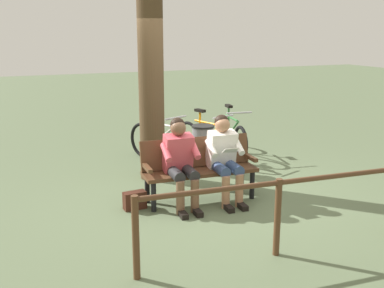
{
  "coord_description": "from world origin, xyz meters",
  "views": [
    {
      "loc": [
        2.72,
        5.63,
        2.33
      ],
      "look_at": [
        0.26,
        -0.21,
        0.75
      ],
      "focal_mm": 42.78,
      "sensor_mm": 36.0,
      "label": 1
    }
  ],
  "objects_px": {
    "person_companion": "(180,159)",
    "tree_trunk": "(151,71)",
    "handbag": "(135,200)",
    "bicycle_green": "(207,142)",
    "person_reading": "(224,154)",
    "litter_bin": "(203,149)",
    "bench": "(198,164)",
    "bicycle_silver": "(231,136)",
    "bicycle_orange": "(160,143)"
  },
  "relations": [
    {
      "from": "person_companion",
      "to": "tree_trunk",
      "type": "height_order",
      "value": "tree_trunk"
    },
    {
      "from": "handbag",
      "to": "bicycle_green",
      "type": "relative_size",
      "value": 0.19
    },
    {
      "from": "person_reading",
      "to": "litter_bin",
      "type": "xyz_separation_m",
      "value": [
        -0.27,
        -1.33,
        -0.26
      ]
    },
    {
      "from": "litter_bin",
      "to": "bicycle_green",
      "type": "distance_m",
      "value": 0.66
    },
    {
      "from": "bicycle_green",
      "to": "bench",
      "type": "bearing_deg",
      "value": -46.98
    },
    {
      "from": "bench",
      "to": "bicycle_silver",
      "type": "xyz_separation_m",
      "value": [
        -1.55,
        -1.96,
        -0.15
      ]
    },
    {
      "from": "bench",
      "to": "handbag",
      "type": "height_order",
      "value": "bench"
    },
    {
      "from": "person_companion",
      "to": "bicycle_green",
      "type": "xyz_separation_m",
      "value": [
        -1.25,
        -1.86,
        -0.3
      ]
    },
    {
      "from": "person_companion",
      "to": "handbag",
      "type": "distance_m",
      "value": 0.83
    },
    {
      "from": "bench",
      "to": "bicycle_orange",
      "type": "bearing_deg",
      "value": -89.66
    },
    {
      "from": "person_reading",
      "to": "bicycle_silver",
      "type": "bearing_deg",
      "value": -116.7
    },
    {
      "from": "person_reading",
      "to": "bicycle_orange",
      "type": "distance_m",
      "value": 2.15
    },
    {
      "from": "person_companion",
      "to": "bicycle_silver",
      "type": "height_order",
      "value": "person_companion"
    },
    {
      "from": "person_reading",
      "to": "litter_bin",
      "type": "bearing_deg",
      "value": -98.24
    },
    {
      "from": "handbag",
      "to": "tree_trunk",
      "type": "distance_m",
      "value": 2.1
    },
    {
      "from": "bench",
      "to": "litter_bin",
      "type": "distance_m",
      "value": 1.29
    },
    {
      "from": "bench",
      "to": "handbag",
      "type": "distance_m",
      "value": 1.02
    },
    {
      "from": "handbag",
      "to": "litter_bin",
      "type": "bearing_deg",
      "value": -142.41
    },
    {
      "from": "litter_bin",
      "to": "bicycle_green",
      "type": "height_order",
      "value": "bicycle_green"
    },
    {
      "from": "person_companion",
      "to": "tree_trunk",
      "type": "bearing_deg",
      "value": -88.15
    },
    {
      "from": "person_reading",
      "to": "bicycle_orange",
      "type": "height_order",
      "value": "person_reading"
    },
    {
      "from": "person_companion",
      "to": "handbag",
      "type": "relative_size",
      "value": 4.0
    },
    {
      "from": "person_companion",
      "to": "bench",
      "type": "bearing_deg",
      "value": -152.79
    },
    {
      "from": "bicycle_green",
      "to": "bicycle_orange",
      "type": "distance_m",
      "value": 0.85
    },
    {
      "from": "bicycle_orange",
      "to": "bicycle_silver",
      "type": "bearing_deg",
      "value": 68.41
    },
    {
      "from": "bench",
      "to": "tree_trunk",
      "type": "height_order",
      "value": "tree_trunk"
    },
    {
      "from": "litter_bin",
      "to": "person_companion",
      "type": "bearing_deg",
      "value": 54.81
    },
    {
      "from": "person_companion",
      "to": "litter_bin",
      "type": "xyz_separation_m",
      "value": [
        -0.91,
        -1.29,
        -0.26
      ]
    },
    {
      "from": "person_companion",
      "to": "bicycle_orange",
      "type": "relative_size",
      "value": 0.76
    },
    {
      "from": "bench",
      "to": "tree_trunk",
      "type": "xyz_separation_m",
      "value": [
        0.29,
        -1.16,
        1.21
      ]
    },
    {
      "from": "bench",
      "to": "person_reading",
      "type": "xyz_separation_m",
      "value": [
        -0.31,
        0.18,
        0.16
      ]
    },
    {
      "from": "bench",
      "to": "bicycle_silver",
      "type": "bearing_deg",
      "value": -125.01
    },
    {
      "from": "person_reading",
      "to": "tree_trunk",
      "type": "relative_size",
      "value": 0.35
    },
    {
      "from": "tree_trunk",
      "to": "bicycle_silver",
      "type": "relative_size",
      "value": 2.06
    },
    {
      "from": "tree_trunk",
      "to": "bicycle_orange",
      "type": "height_order",
      "value": "tree_trunk"
    },
    {
      "from": "bench",
      "to": "bicycle_green",
      "type": "height_order",
      "value": "bicycle_green"
    },
    {
      "from": "litter_bin",
      "to": "bicycle_silver",
      "type": "xyz_separation_m",
      "value": [
        -0.97,
        -0.81,
        -0.04
      ]
    },
    {
      "from": "person_reading",
      "to": "bicycle_silver",
      "type": "height_order",
      "value": "person_reading"
    },
    {
      "from": "bicycle_orange",
      "to": "litter_bin",
      "type": "bearing_deg",
      "value": 8.83
    },
    {
      "from": "person_companion",
      "to": "handbag",
      "type": "height_order",
      "value": "person_companion"
    },
    {
      "from": "bench",
      "to": "bicycle_orange",
      "type": "distance_m",
      "value": 1.94
    },
    {
      "from": "handbag",
      "to": "bicycle_orange",
      "type": "xyz_separation_m",
      "value": [
        -1.04,
        -1.96,
        0.24
      ]
    },
    {
      "from": "handbag",
      "to": "tree_trunk",
      "type": "relative_size",
      "value": 0.09
    },
    {
      "from": "bench",
      "to": "person_companion",
      "type": "relative_size",
      "value": 1.35
    },
    {
      "from": "bicycle_green",
      "to": "bicycle_orange",
      "type": "xyz_separation_m",
      "value": [
        0.82,
        -0.22,
        0.0
      ]
    },
    {
      "from": "handbag",
      "to": "bicycle_silver",
      "type": "xyz_separation_m",
      "value": [
        -2.49,
        -1.99,
        0.24
      ]
    },
    {
      "from": "bicycle_silver",
      "to": "bicycle_green",
      "type": "distance_m",
      "value": 0.68
    },
    {
      "from": "handbag",
      "to": "bicycle_silver",
      "type": "relative_size",
      "value": 0.18
    },
    {
      "from": "handbag",
      "to": "bicycle_orange",
      "type": "distance_m",
      "value": 2.23
    },
    {
      "from": "person_reading",
      "to": "person_companion",
      "type": "distance_m",
      "value": 0.64
    }
  ]
}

